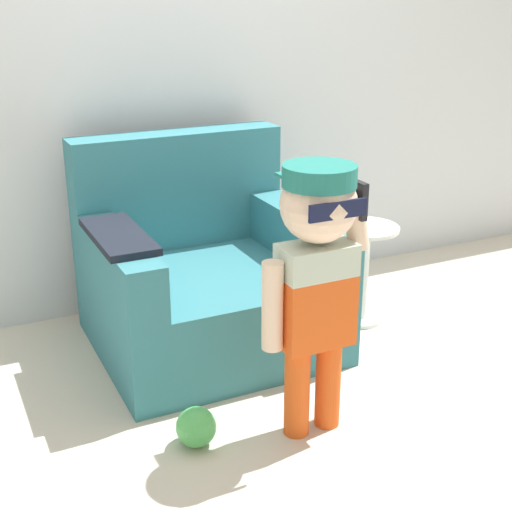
% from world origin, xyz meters
% --- Properties ---
extents(ground_plane, '(10.00, 10.00, 0.00)m').
position_xyz_m(ground_plane, '(0.00, 0.00, 0.00)').
color(ground_plane, beige).
extents(wall_back, '(10.00, 0.05, 2.60)m').
position_xyz_m(wall_back, '(0.00, 0.70, 1.30)').
color(wall_back, silver).
rests_on(wall_back, ground_plane).
extents(armchair, '(1.03, 0.95, 0.93)m').
position_xyz_m(armchair, '(-0.04, 0.14, 0.32)').
color(armchair, teal).
rests_on(armchair, ground_plane).
extents(person_child, '(0.42, 0.31, 1.02)m').
position_xyz_m(person_child, '(0.04, -0.72, 0.68)').
color(person_child, '#E05119').
rests_on(person_child, ground_plane).
extents(side_table, '(0.33, 0.33, 0.50)m').
position_xyz_m(side_table, '(0.73, -0.02, 0.30)').
color(side_table, white).
rests_on(side_table, ground_plane).
extents(toy_ball, '(0.15, 0.15, 0.15)m').
position_xyz_m(toy_ball, '(-0.39, -0.63, 0.07)').
color(toy_ball, '#4CB256').
rests_on(toy_ball, ground_plane).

